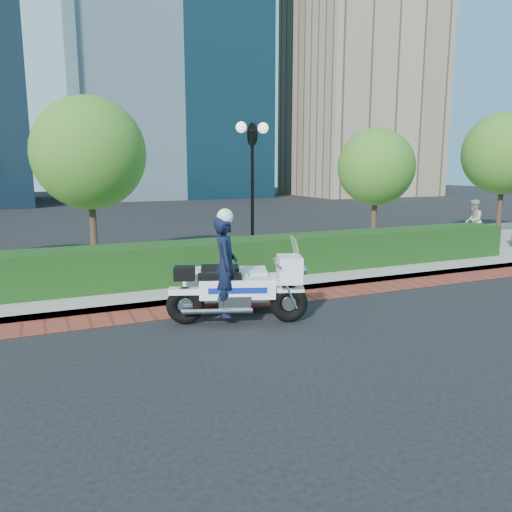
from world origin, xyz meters
name	(u,v)px	position (x,y,z in m)	size (l,w,h in m)	color
ground	(308,317)	(0.00, 0.00, 0.00)	(120.00, 120.00, 0.00)	black
brick_strip	(276,299)	(0.00, 1.50, 0.01)	(60.00, 1.00, 0.01)	maroon
sidewalk	(213,263)	(0.00, 6.00, 0.07)	(60.00, 8.00, 0.15)	gray
hedge_main	(242,258)	(0.00, 3.60, 0.65)	(18.00, 1.20, 1.00)	black
lamppost	(252,170)	(1.00, 5.20, 2.96)	(1.02, 0.70, 4.21)	black
tree_b	(89,154)	(-3.50, 6.50, 3.43)	(3.20, 3.20, 4.89)	#332319
tree_c	(376,167)	(6.50, 6.50, 3.05)	(2.80, 2.80, 4.30)	#332319
tree_d	(504,153)	(13.00, 6.50, 3.61)	(3.40, 3.40, 5.16)	#332319
tower_right	(362,63)	(28.00, 38.00, 14.00)	(14.00, 12.00, 28.00)	gray
police_motorcycle	(231,280)	(-1.46, 0.63, 0.78)	(2.72, 2.45, 2.28)	black
pedestrian	(474,221)	(10.76, 5.78, 0.97)	(0.80, 0.62, 1.65)	#AAA797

